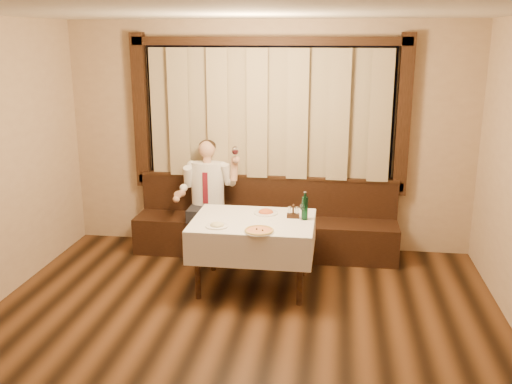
# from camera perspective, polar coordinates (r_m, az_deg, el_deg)

# --- Properties ---
(room) EXTENTS (5.01, 6.01, 2.81)m
(room) POSITION_cam_1_polar(r_m,az_deg,el_deg) (5.07, -1.49, 2.68)
(room) COLOR black
(room) RESTS_ON ground
(banquette) EXTENTS (3.20, 0.61, 0.94)m
(banquette) POSITION_cam_1_polar(r_m,az_deg,el_deg) (7.06, 0.94, -3.64)
(banquette) COLOR black
(banquette) RESTS_ON ground
(dining_table) EXTENTS (1.27, 0.97, 0.76)m
(dining_table) POSITION_cam_1_polar(r_m,az_deg,el_deg) (5.99, -0.27, -3.72)
(dining_table) COLOR black
(dining_table) RESTS_ON ground
(pizza) EXTENTS (0.30, 0.30, 0.03)m
(pizza) POSITION_cam_1_polar(r_m,az_deg,el_deg) (5.58, 0.31, -3.89)
(pizza) COLOR white
(pizza) RESTS_ON dining_table
(pasta_red) EXTENTS (0.26, 0.26, 0.09)m
(pasta_red) POSITION_cam_1_polar(r_m,az_deg,el_deg) (6.14, 0.99, -1.86)
(pasta_red) COLOR white
(pasta_red) RESTS_ON dining_table
(pasta_cream) EXTENTS (0.23, 0.23, 0.08)m
(pasta_cream) POSITION_cam_1_polar(r_m,az_deg,el_deg) (5.74, -3.93, -3.18)
(pasta_cream) COLOR white
(pasta_cream) RESTS_ON dining_table
(green_bottle) EXTENTS (0.07, 0.07, 0.30)m
(green_bottle) POSITION_cam_1_polar(r_m,az_deg,el_deg) (5.94, 4.90, -1.58)
(green_bottle) COLOR #0F4624
(green_bottle) RESTS_ON dining_table
(table_wine_glass) EXTENTS (0.07, 0.07, 0.18)m
(table_wine_glass) POSITION_cam_1_polar(r_m,az_deg,el_deg) (5.93, 4.70, -1.57)
(table_wine_glass) COLOR white
(table_wine_glass) RESTS_ON dining_table
(cruet_caddy) EXTENTS (0.13, 0.07, 0.14)m
(cruet_caddy) POSITION_cam_1_polar(r_m,az_deg,el_deg) (6.02, 3.74, -2.13)
(cruet_caddy) COLOR black
(cruet_caddy) RESTS_ON dining_table
(seated_man) EXTENTS (0.76, 0.57, 1.40)m
(seated_man) POSITION_cam_1_polar(r_m,az_deg,el_deg) (6.95, -4.93, 0.33)
(seated_man) COLOR black
(seated_man) RESTS_ON ground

